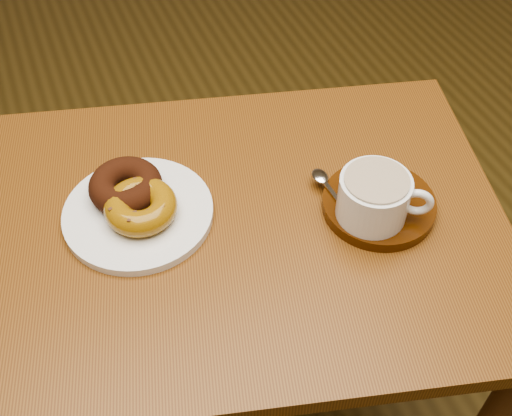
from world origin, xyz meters
name	(u,v)px	position (x,y,z in m)	size (l,w,h in m)	color
cafe_table	(244,268)	(-0.05, 0.34, 0.61)	(0.90, 0.76, 0.73)	brown
donut_plate	(138,213)	(-0.19, 0.41, 0.73)	(0.22, 0.22, 0.01)	white
donut_cinnamon	(126,186)	(-0.19, 0.44, 0.76)	(0.11, 0.11, 0.04)	#34160A
donut_caramel	(141,206)	(-0.18, 0.40, 0.76)	(0.11, 0.11, 0.04)	#946510
saucer	(379,205)	(0.15, 0.29, 0.74)	(0.17, 0.17, 0.02)	#3C1D08
coffee_cup	(375,197)	(0.12, 0.27, 0.78)	(0.12, 0.10, 0.07)	white
teaspoon	(323,180)	(0.09, 0.36, 0.75)	(0.02, 0.11, 0.01)	silver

